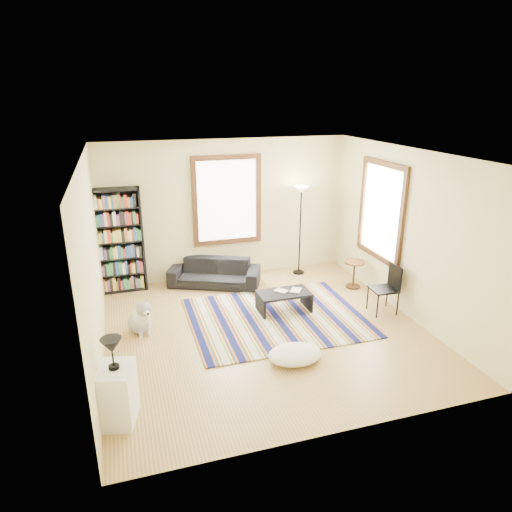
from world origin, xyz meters
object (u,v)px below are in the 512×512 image
object	(u,v)px
sofa	(214,273)
side_table	(354,274)
folding_chair	(384,289)
white_cabinet	(117,394)
coffee_table	(284,302)
dog	(139,315)
floor_cushion	(295,354)
bookshelf	(119,241)
floor_lamp	(300,231)

from	to	relation	value
sofa	side_table	bearing A→B (deg)	4.46
folding_chair	white_cabinet	xyz separation A→B (m)	(-4.45, -1.56, -0.08)
white_cabinet	coffee_table	bearing A→B (deg)	50.33
side_table	dog	bearing A→B (deg)	-171.57
coffee_table	floor_cushion	world-z (taller)	coffee_table
floor_cushion	folding_chair	xyz separation A→B (m)	(2.02, 0.99, 0.33)
bookshelf	floor_cushion	size ratio (longest dim) A/B	2.54
bookshelf	floor_lamp	world-z (taller)	bookshelf
coffee_table	floor_lamp	size ratio (longest dim) A/B	0.48
side_table	white_cabinet	world-z (taller)	white_cabinet
coffee_table	side_table	size ratio (longest dim) A/B	1.67
bookshelf	floor_cushion	distance (m)	4.10
bookshelf	dog	bearing A→B (deg)	-83.75
sofa	folding_chair	world-z (taller)	folding_chair
bookshelf	coffee_table	distance (m)	3.30
side_table	white_cabinet	bearing A→B (deg)	-149.25
folding_chair	dog	xyz separation A→B (m)	(-4.08, 0.51, -0.13)
sofa	side_table	size ratio (longest dim) A/B	3.28
bookshelf	floor_cushion	xyz separation A→B (m)	(2.26, -3.30, -0.90)
floor_cushion	side_table	world-z (taller)	side_table
folding_chair	dog	world-z (taller)	folding_chair
sofa	dog	distance (m)	2.18
floor_lamp	white_cabinet	world-z (taller)	floor_lamp
folding_chair	floor_lamp	bearing A→B (deg)	110.78
floor_lamp	floor_cushion	bearing A→B (deg)	-113.06
white_cabinet	dog	world-z (taller)	white_cabinet
coffee_table	floor_cushion	bearing A→B (deg)	-104.58
floor_lamp	folding_chair	xyz separation A→B (m)	(0.69, -2.14, -0.50)
floor_cushion	side_table	size ratio (longest dim) A/B	1.46
coffee_table	floor_lamp	distance (m)	2.00
bookshelf	side_table	xyz separation A→B (m)	(4.33, -1.19, -0.73)
coffee_table	floor_lamp	bearing A→B (deg)	59.73
dog	coffee_table	bearing A→B (deg)	-19.80
side_table	folding_chair	distance (m)	1.13
side_table	sofa	bearing A→B (deg)	160.45
floor_cushion	side_table	distance (m)	2.96
sofa	floor_lamp	world-z (taller)	floor_lamp
floor_cushion	bookshelf	bearing A→B (deg)	124.40
sofa	floor_lamp	size ratio (longest dim) A/B	0.95
floor_lamp	side_table	world-z (taller)	floor_lamp
side_table	floor_cushion	bearing A→B (deg)	-134.48
sofa	side_table	world-z (taller)	side_table
floor_lamp	folding_chair	world-z (taller)	floor_lamp
floor_lamp	coffee_table	bearing A→B (deg)	-120.27
sofa	floor_cushion	bearing A→B (deg)	-56.35
bookshelf	coffee_table	size ratio (longest dim) A/B	2.22
coffee_table	white_cabinet	bearing A→B (deg)	-143.45
folding_chair	white_cabinet	bearing A→B (deg)	-157.82
side_table	dog	world-z (taller)	dog
bookshelf	folding_chair	world-z (taller)	bookshelf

